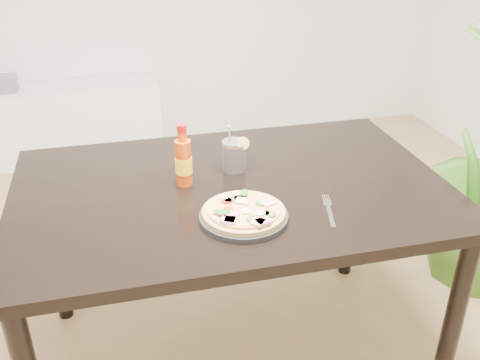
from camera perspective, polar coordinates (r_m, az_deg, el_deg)
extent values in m
plane|color=#9E7A51|center=(2.19, 0.85, -18.36)|extent=(4.50, 4.50, 0.00)
cube|color=black|center=(1.75, -0.94, -1.13)|extent=(1.40, 0.90, 0.04)
cylinder|color=black|center=(1.91, 21.71, -14.25)|extent=(0.06, 0.06, 0.71)
cylinder|color=black|center=(2.26, -19.31, -6.65)|extent=(0.06, 0.06, 0.71)
cylinder|color=black|center=(2.45, 11.77, -2.80)|extent=(0.06, 0.06, 0.71)
cylinder|color=black|center=(1.55, 0.39, -3.95)|extent=(0.26, 0.26, 0.02)
cylinder|color=tan|center=(1.55, 0.39, -3.48)|extent=(0.24, 0.24, 0.01)
cylinder|color=#ECBA66|center=(1.54, 0.39, -3.14)|extent=(0.21, 0.21, 0.01)
cube|color=pink|center=(1.50, -0.97, -3.77)|extent=(0.05, 0.05, 0.01)
cube|color=pink|center=(1.47, 2.47, -4.42)|extent=(0.05, 0.04, 0.01)
cube|color=pink|center=(1.48, -1.27, -4.27)|extent=(0.05, 0.05, 0.01)
cube|color=pink|center=(1.47, 1.95, -4.51)|extent=(0.05, 0.05, 0.01)
cube|color=pink|center=(1.56, 3.05, -2.44)|extent=(0.05, 0.05, 0.01)
cube|color=pink|center=(1.48, -1.03, -4.34)|extent=(0.05, 0.05, 0.01)
cube|color=pink|center=(1.57, 0.28, -2.28)|extent=(0.05, 0.05, 0.01)
cylinder|color=red|center=(1.58, -0.10, -2.01)|extent=(0.03, 0.03, 0.01)
cylinder|color=red|center=(1.57, -1.42, -2.26)|extent=(0.03, 0.03, 0.01)
cylinder|color=red|center=(1.52, -1.27, -3.25)|extent=(0.03, 0.03, 0.01)
cylinder|color=red|center=(1.51, 2.58, -3.61)|extent=(0.03, 0.03, 0.01)
cylinder|color=#3F7627|center=(1.48, 1.31, -4.18)|extent=(0.03, 0.03, 0.01)
cylinder|color=#3F7627|center=(1.57, -1.16, -2.15)|extent=(0.03, 0.03, 0.01)
cylinder|color=#3F7627|center=(1.56, 2.31, -2.47)|extent=(0.03, 0.03, 0.01)
cylinder|color=#3F7627|center=(1.59, -0.17, -1.86)|extent=(0.03, 0.03, 0.01)
cylinder|color=#3F7627|center=(1.51, 3.23, -3.67)|extent=(0.03, 0.03, 0.01)
ellipsoid|color=white|center=(1.52, 0.66, -3.34)|extent=(0.03, 0.03, 0.01)
ellipsoid|color=white|center=(1.51, 2.25, -3.58)|extent=(0.03, 0.03, 0.01)
ellipsoid|color=white|center=(1.51, -2.18, -3.43)|extent=(0.03, 0.03, 0.01)
ellipsoid|color=white|center=(1.59, -1.73, -1.87)|extent=(0.03, 0.03, 0.01)
ellipsoid|color=white|center=(1.61, -0.39, -1.44)|extent=(0.03, 0.03, 0.01)
ellipsoid|color=white|center=(1.57, 0.24, -2.23)|extent=(0.03, 0.03, 0.01)
ellipsoid|color=#1D6D1A|center=(1.50, -1.65, -3.42)|extent=(0.04, 0.03, 0.00)
ellipsoid|color=#1D6D1A|center=(1.50, -2.16, -3.38)|extent=(0.05, 0.04, 0.00)
ellipsoid|color=#1D6D1A|center=(1.60, 0.45, -1.33)|extent=(0.04, 0.05, 0.00)
cylinder|color=#C83F0B|center=(1.72, -6.04, 1.83)|extent=(0.06, 0.06, 0.15)
cylinder|color=yellow|center=(1.72, -6.03, 1.60)|extent=(0.06, 0.06, 0.05)
cylinder|color=#C83F0B|center=(1.68, -6.20, 4.68)|extent=(0.03, 0.03, 0.03)
cylinder|color=red|center=(1.67, -6.24, 5.54)|extent=(0.03, 0.03, 0.02)
cylinder|color=black|center=(1.82, -0.65, 2.43)|extent=(0.07, 0.07, 0.09)
cylinder|color=silver|center=(1.82, -0.65, 2.62)|extent=(0.08, 0.08, 0.11)
cylinder|color=#F2E059|center=(1.78, 0.32, 3.92)|extent=(0.04, 0.01, 0.04)
cylinder|color=#B2B2B7|center=(1.81, -1.04, 3.60)|extent=(0.03, 0.06, 0.17)
cube|color=silver|center=(1.59, 9.64, -3.84)|extent=(0.04, 0.12, 0.00)
cube|color=silver|center=(1.66, 9.27, -2.40)|extent=(0.03, 0.04, 0.00)
cube|color=silver|center=(1.68, 8.83, -1.84)|extent=(0.01, 0.03, 0.00)
cube|color=silver|center=(1.68, 9.03, -1.84)|extent=(0.01, 0.03, 0.00)
cube|color=silver|center=(1.68, 9.23, -1.84)|extent=(0.01, 0.03, 0.00)
cube|color=silver|center=(1.69, 9.43, -1.84)|extent=(0.01, 0.03, 0.00)
cylinder|color=brown|center=(2.77, 24.20, -7.00)|extent=(0.28, 0.28, 0.22)
cube|color=white|center=(3.80, -19.20, 5.69)|extent=(1.40, 0.34, 0.50)
cube|color=slate|center=(3.73, -23.65, 8.72)|extent=(0.14, 0.12, 0.01)
cube|color=slate|center=(3.73, -23.68, 8.87)|extent=(0.14, 0.12, 0.01)
cube|color=slate|center=(3.73, -23.72, 9.02)|extent=(0.14, 0.12, 0.01)
cube|color=slate|center=(3.72, -23.75, 9.17)|extent=(0.14, 0.12, 0.01)
cube|color=slate|center=(3.72, -23.78, 9.33)|extent=(0.14, 0.12, 0.01)
cube|color=slate|center=(3.72, -23.81, 9.48)|extent=(0.14, 0.12, 0.01)
cube|color=slate|center=(3.71, -23.84, 9.63)|extent=(0.14, 0.12, 0.01)
cube|color=slate|center=(3.71, -23.87, 9.79)|extent=(0.14, 0.12, 0.01)
cube|color=slate|center=(3.71, -23.90, 9.94)|extent=(0.14, 0.12, 0.01)
cube|color=slate|center=(3.71, -23.93, 10.09)|extent=(0.14, 0.12, 0.01)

